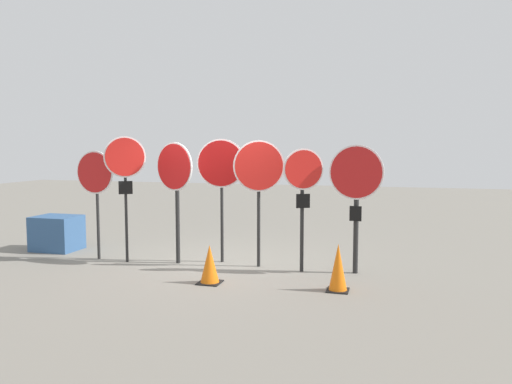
{
  "coord_description": "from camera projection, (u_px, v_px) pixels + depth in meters",
  "views": [
    {
      "loc": [
        3.16,
        -8.8,
        2.22
      ],
      "look_at": [
        0.73,
        0.0,
        1.4
      ],
      "focal_mm": 35.0,
      "sensor_mm": 36.0,
      "label": 1
    }
  ],
  "objects": [
    {
      "name": "ground_plane",
      "position": [
        219.0,
        264.0,
        9.49
      ],
      "size": [
        40.0,
        40.0,
        0.0
      ],
      "primitive_type": "plane",
      "color": "gray"
    },
    {
      "name": "stop_sign_6",
      "position": [
        356.0,
        185.0,
        8.62
      ],
      "size": [
        0.95,
        0.19,
        2.26
      ],
      "rotation": [
        0.0,
        0.0,
        -0.1
      ],
      "color": "black",
      "rests_on": "ground"
    },
    {
      "name": "stop_sign_5",
      "position": [
        303.0,
        183.0,
        8.74
      ],
      "size": [
        0.66,
        0.35,
        2.2
      ],
      "rotation": [
        0.0,
        0.0,
        0.47
      ],
      "color": "black",
      "rests_on": "ground"
    },
    {
      "name": "stop_sign_4",
      "position": [
        259.0,
        174.0,
        9.09
      ],
      "size": [
        0.9,
        0.32,
        2.35
      ],
      "rotation": [
        0.0,
        0.0,
        0.31
      ],
      "color": "black",
      "rests_on": "ground"
    },
    {
      "name": "stop_sign_3",
      "position": [
        221.0,
        170.0,
        9.47
      ],
      "size": [
        0.92,
        0.2,
        2.38
      ],
      "rotation": [
        0.0,
        0.0,
        0.18
      ],
      "color": "black",
      "rests_on": "ground"
    },
    {
      "name": "storage_crate",
      "position": [
        57.0,
        233.0,
        10.75
      ],
      "size": [
        0.93,
        0.75,
        0.74
      ],
      "color": "#335684",
      "rests_on": "ground"
    },
    {
      "name": "stop_sign_2",
      "position": [
        175.0,
        177.0,
        9.38
      ],
      "size": [
        0.86,
        0.36,
        2.31
      ],
      "rotation": [
        0.0,
        0.0,
        -0.37
      ],
      "color": "black",
      "rests_on": "ground"
    },
    {
      "name": "stop_sign_1",
      "position": [
        125.0,
        167.0,
        9.47
      ],
      "size": [
        0.69,
        0.42,
        2.43
      ],
      "rotation": [
        0.0,
        0.0,
        0.53
      ],
      "color": "black",
      "rests_on": "ground"
    },
    {
      "name": "traffic_cone_1",
      "position": [
        210.0,
        264.0,
        8.13
      ],
      "size": [
        0.37,
        0.37,
        0.63
      ],
      "color": "black",
      "rests_on": "ground"
    },
    {
      "name": "stop_sign_0",
      "position": [
        95.0,
        179.0,
        9.75
      ],
      "size": [
        0.84,
        0.15,
        2.15
      ],
      "rotation": [
        0.0,
        0.0,
        -0.1
      ],
      "color": "black",
      "rests_on": "ground"
    },
    {
      "name": "traffic_cone_0",
      "position": [
        338.0,
        268.0,
        7.68
      ],
      "size": [
        0.34,
        0.34,
        0.74
      ],
      "color": "black",
      "rests_on": "ground"
    }
  ]
}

